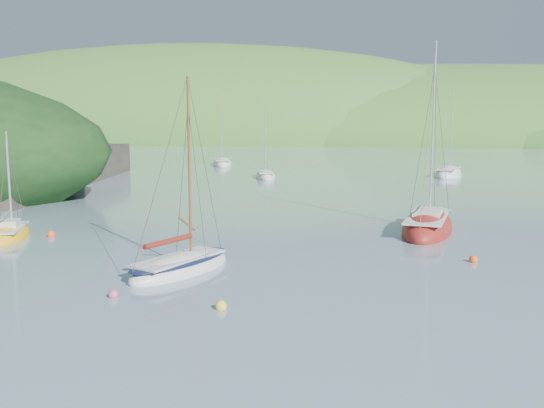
% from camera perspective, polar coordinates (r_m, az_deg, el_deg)
% --- Properties ---
extents(ground, '(700.00, 700.00, 0.00)m').
position_cam_1_polar(ground, '(23.66, -6.26, -9.29)').
color(ground, slate).
rests_on(ground, ground).
extents(shoreline_hills, '(690.00, 135.00, 56.00)m').
position_cam_1_polar(shoreline_hills, '(194.71, 6.69, 6.21)').
color(shoreline_hills, '#346D29').
rests_on(shoreline_hills, ground).
extents(daysailer_white, '(4.43, 6.61, 9.54)m').
position_cam_1_polar(daysailer_white, '(28.37, -8.61, -5.89)').
color(daysailer_white, silver).
rests_on(daysailer_white, ground).
extents(sloop_red, '(4.20, 8.90, 12.65)m').
position_cam_1_polar(sloop_red, '(38.68, 14.42, -2.21)').
color(sloop_red, maroon).
rests_on(sloop_red, ground).
extents(sailboat_yellow, '(3.81, 5.50, 6.79)m').
position_cam_1_polar(sailboat_yellow, '(38.96, -23.45, -2.66)').
color(sailboat_yellow, '#F1AF13').
rests_on(sailboat_yellow, ground).
extents(distant_sloop_a, '(3.82, 6.54, 8.83)m').
position_cam_1_polar(distant_sloop_a, '(69.61, -0.63, 2.60)').
color(distant_sloop_a, silver).
rests_on(distant_sloop_a, ground).
extents(distant_sloop_b, '(4.62, 8.51, 11.51)m').
position_cam_1_polar(distant_sloop_b, '(74.73, 16.26, 2.69)').
color(distant_sloop_b, silver).
rests_on(distant_sloop_b, ground).
extents(distant_sloop_c, '(4.81, 7.91, 10.65)m').
position_cam_1_polar(distant_sloop_c, '(87.32, -4.71, 3.76)').
color(distant_sloop_c, silver).
rests_on(distant_sloop_c, ground).
extents(mooring_buoys, '(24.31, 11.55, 0.46)m').
position_cam_1_polar(mooring_buoys, '(28.87, -6.22, -5.79)').
color(mooring_buoys, yellow).
rests_on(mooring_buoys, ground).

